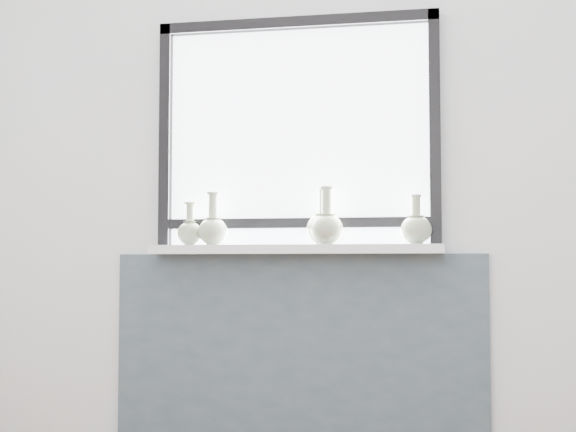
% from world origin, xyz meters
% --- Properties ---
extents(back_wall, '(3.60, 0.02, 2.60)m').
position_xyz_m(back_wall, '(0.00, 1.81, 1.30)').
color(back_wall, silver).
rests_on(back_wall, ground).
extents(apron_panel, '(1.70, 0.03, 0.86)m').
position_xyz_m(apron_panel, '(0.00, 1.78, 0.43)').
color(apron_panel, '#495560').
rests_on(apron_panel, ground).
extents(windowsill, '(1.32, 0.18, 0.04)m').
position_xyz_m(windowsill, '(0.00, 1.71, 0.88)').
color(windowsill, white).
rests_on(windowsill, apron_panel).
extents(window, '(1.30, 0.06, 1.05)m').
position_xyz_m(window, '(0.00, 1.77, 1.44)').
color(window, black).
rests_on(window, windowsill).
extents(vase_a, '(0.12, 0.12, 0.20)m').
position_xyz_m(vase_a, '(-0.49, 1.72, 0.97)').
color(vase_a, '#A1AF8D').
rests_on(vase_a, windowsill).
extents(vase_b, '(0.13, 0.13, 0.24)m').
position_xyz_m(vase_b, '(-0.38, 1.70, 0.98)').
color(vase_b, '#A1AF8D').
rests_on(vase_b, windowsill).
extents(vase_c, '(0.15, 0.15, 0.25)m').
position_xyz_m(vase_c, '(0.13, 1.72, 0.98)').
color(vase_c, '#A1AF8D').
rests_on(vase_c, windowsill).
extents(vase_d, '(0.15, 0.15, 0.26)m').
position_xyz_m(vase_d, '(0.15, 1.68, 0.98)').
color(vase_d, '#A1AF8D').
rests_on(vase_d, windowsill).
extents(vase_e, '(0.14, 0.14, 0.22)m').
position_xyz_m(vase_e, '(0.54, 1.70, 0.97)').
color(vase_e, '#A1AF8D').
rests_on(vase_e, windowsill).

